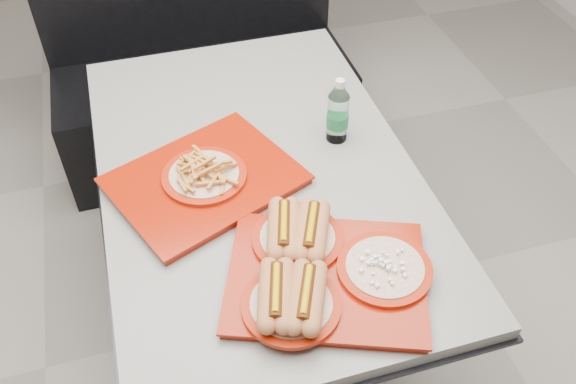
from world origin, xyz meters
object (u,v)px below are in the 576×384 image
object	(u,v)px
water_bottle	(338,114)
diner_table	(259,207)
tray_near	(318,270)
booth_bench	(201,69)
tray_far	(205,177)

from	to	relation	value
water_bottle	diner_table	bearing A→B (deg)	-166.32
tray_near	water_bottle	bearing A→B (deg)	65.75
diner_table	tray_near	xyz separation A→B (m)	(0.04, -0.44, 0.20)
booth_bench	tray_near	xyz separation A→B (m)	(0.04, -1.53, 0.39)
booth_bench	water_bottle	bearing A→B (deg)	-75.33
diner_table	tray_near	distance (m)	0.48
booth_bench	water_bottle	world-z (taller)	booth_bench
tray_near	tray_far	distance (m)	0.46
booth_bench	tray_far	distance (m)	1.19
diner_table	tray_near	bearing A→B (deg)	-84.27
booth_bench	tray_near	bearing A→B (deg)	-88.36
diner_table	tray_far	world-z (taller)	tray_far
booth_bench	water_bottle	xyz separation A→B (m)	(0.27, -1.03, 0.44)
water_bottle	booth_bench	bearing A→B (deg)	104.67
tray_far	water_bottle	xyz separation A→B (m)	(0.43, 0.09, 0.06)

